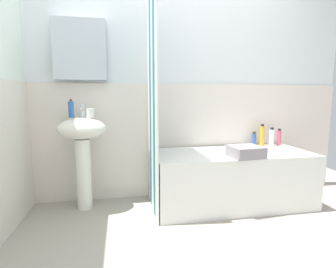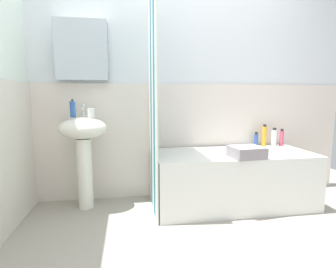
{
  "view_description": "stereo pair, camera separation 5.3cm",
  "coord_description": "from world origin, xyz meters",
  "px_view_note": "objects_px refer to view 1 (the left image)",
  "views": [
    {
      "loc": [
        -0.67,
        -1.47,
        1.06
      ],
      "look_at": [
        -0.27,
        0.69,
        0.75
      ],
      "focal_mm": 27.9,
      "sensor_mm": 36.0,
      "label": 1
    },
    {
      "loc": [
        -0.62,
        -1.48,
        1.06
      ],
      "look_at": [
        -0.27,
        0.69,
        0.75
      ],
      "focal_mm": 27.9,
      "sensor_mm": 36.0,
      "label": 2
    }
  ],
  "objects_px": {
    "soap_dispenser": "(71,109)",
    "towel_folded": "(246,152)",
    "sink": "(82,143)",
    "bathtub": "(231,178)",
    "conditioner_bottle": "(262,136)",
    "shampoo_bottle": "(272,137)",
    "body_wash_bottle": "(254,139)",
    "toothbrush_cup": "(90,113)",
    "lotion_bottle": "(279,137)"
  },
  "relations": [
    {
      "from": "bathtub",
      "to": "towel_folded",
      "type": "bearing_deg",
      "value": -82.46
    },
    {
      "from": "lotion_bottle",
      "to": "conditioner_bottle",
      "type": "height_order",
      "value": "conditioner_bottle"
    },
    {
      "from": "soap_dispenser",
      "to": "conditioner_bottle",
      "type": "xyz_separation_m",
      "value": [
        1.98,
        0.07,
        -0.31
      ]
    },
    {
      "from": "bathtub",
      "to": "shampoo_bottle",
      "type": "height_order",
      "value": "shampoo_bottle"
    },
    {
      "from": "soap_dispenser",
      "to": "lotion_bottle",
      "type": "xyz_separation_m",
      "value": [
        2.18,
        0.06,
        -0.33
      ]
    },
    {
      "from": "toothbrush_cup",
      "to": "bathtub",
      "type": "distance_m",
      "value": 1.5
    },
    {
      "from": "lotion_bottle",
      "to": "body_wash_bottle",
      "type": "height_order",
      "value": "lotion_bottle"
    },
    {
      "from": "toothbrush_cup",
      "to": "shampoo_bottle",
      "type": "bearing_deg",
      "value": 2.37
    },
    {
      "from": "sink",
      "to": "soap_dispenser",
      "type": "bearing_deg",
      "value": 154.93
    },
    {
      "from": "sink",
      "to": "shampoo_bottle",
      "type": "bearing_deg",
      "value": 2.86
    },
    {
      "from": "bathtub",
      "to": "towel_folded",
      "type": "xyz_separation_m",
      "value": [
        0.03,
        -0.23,
        0.31
      ]
    },
    {
      "from": "sink",
      "to": "conditioner_bottle",
      "type": "height_order",
      "value": "sink"
    },
    {
      "from": "toothbrush_cup",
      "to": "body_wash_bottle",
      "type": "xyz_separation_m",
      "value": [
        1.73,
        0.11,
        -0.31
      ]
    },
    {
      "from": "sink",
      "to": "shampoo_bottle",
      "type": "distance_m",
      "value": 2.0
    },
    {
      "from": "toothbrush_cup",
      "to": "towel_folded",
      "type": "height_order",
      "value": "toothbrush_cup"
    },
    {
      "from": "body_wash_bottle",
      "to": "bathtub",
      "type": "bearing_deg",
      "value": -143.88
    },
    {
      "from": "shampoo_bottle",
      "to": "towel_folded",
      "type": "bearing_deg",
      "value": -139.09
    },
    {
      "from": "sink",
      "to": "bathtub",
      "type": "height_order",
      "value": "sink"
    },
    {
      "from": "soap_dispenser",
      "to": "shampoo_bottle",
      "type": "relative_size",
      "value": 0.86
    },
    {
      "from": "sink",
      "to": "body_wash_bottle",
      "type": "height_order",
      "value": "sink"
    },
    {
      "from": "sink",
      "to": "shampoo_bottle",
      "type": "relative_size",
      "value": 4.33
    },
    {
      "from": "bathtub",
      "to": "lotion_bottle",
      "type": "relative_size",
      "value": 8.14
    },
    {
      "from": "body_wash_bottle",
      "to": "shampoo_bottle",
      "type": "bearing_deg",
      "value": -9.85
    },
    {
      "from": "sink",
      "to": "toothbrush_cup",
      "type": "height_order",
      "value": "toothbrush_cup"
    },
    {
      "from": "shampoo_bottle",
      "to": "soap_dispenser",
      "type": "bearing_deg",
      "value": -178.41
    },
    {
      "from": "bathtub",
      "to": "shampoo_bottle",
      "type": "relative_size",
      "value": 7.58
    },
    {
      "from": "soap_dispenser",
      "to": "bathtub",
      "type": "height_order",
      "value": "soap_dispenser"
    },
    {
      "from": "body_wash_bottle",
      "to": "towel_folded",
      "type": "bearing_deg",
      "value": -124.92
    },
    {
      "from": "lotion_bottle",
      "to": "conditioner_bottle",
      "type": "bearing_deg",
      "value": 176.71
    },
    {
      "from": "toothbrush_cup",
      "to": "soap_dispenser",
      "type": "bearing_deg",
      "value": 172.83
    },
    {
      "from": "soap_dispenser",
      "to": "body_wash_bottle",
      "type": "distance_m",
      "value": 1.93
    },
    {
      "from": "bathtub",
      "to": "conditioner_bottle",
      "type": "distance_m",
      "value": 0.65
    },
    {
      "from": "lotion_bottle",
      "to": "toothbrush_cup",
      "type": "bearing_deg",
      "value": -177.8
    },
    {
      "from": "shampoo_bottle",
      "to": "body_wash_bottle",
      "type": "relative_size",
      "value": 1.3
    },
    {
      "from": "soap_dispenser",
      "to": "body_wash_bottle",
      "type": "height_order",
      "value": "soap_dispenser"
    },
    {
      "from": "lotion_bottle",
      "to": "body_wash_bottle",
      "type": "xyz_separation_m",
      "value": [
        -0.28,
        0.04,
        -0.02
      ]
    },
    {
      "from": "conditioner_bottle",
      "to": "towel_folded",
      "type": "relative_size",
      "value": 0.88
    },
    {
      "from": "lotion_bottle",
      "to": "body_wash_bottle",
      "type": "distance_m",
      "value": 0.28
    },
    {
      "from": "body_wash_bottle",
      "to": "sink",
      "type": "bearing_deg",
      "value": -175.78
    },
    {
      "from": "bathtub",
      "to": "conditioner_bottle",
      "type": "relative_size",
      "value": 6.37
    },
    {
      "from": "sink",
      "to": "toothbrush_cup",
      "type": "bearing_deg",
      "value": 14.41
    },
    {
      "from": "toothbrush_cup",
      "to": "conditioner_bottle",
      "type": "distance_m",
      "value": 1.83
    },
    {
      "from": "soap_dispenser",
      "to": "towel_folded",
      "type": "height_order",
      "value": "soap_dispenser"
    },
    {
      "from": "body_wash_bottle",
      "to": "towel_folded",
      "type": "height_order",
      "value": "body_wash_bottle"
    },
    {
      "from": "soap_dispenser",
      "to": "shampoo_bottle",
      "type": "height_order",
      "value": "soap_dispenser"
    },
    {
      "from": "lotion_bottle",
      "to": "conditioner_bottle",
      "type": "xyz_separation_m",
      "value": [
        -0.2,
        0.01,
        0.03
      ]
    },
    {
      "from": "conditioner_bottle",
      "to": "towel_folded",
      "type": "distance_m",
      "value": 0.65
    },
    {
      "from": "soap_dispenser",
      "to": "toothbrush_cup",
      "type": "relative_size",
      "value": 2.09
    },
    {
      "from": "soap_dispenser",
      "to": "shampoo_bottle",
      "type": "xyz_separation_m",
      "value": [
        2.09,
        0.06,
        -0.33
      ]
    },
    {
      "from": "conditioner_bottle",
      "to": "towel_folded",
      "type": "bearing_deg",
      "value": -132.03
    }
  ]
}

